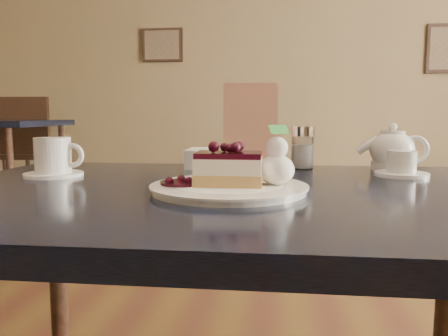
# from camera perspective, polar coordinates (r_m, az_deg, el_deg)

# --- Properties ---
(main_table) EXTENTS (1.16, 0.78, 0.72)m
(main_table) POSITION_cam_1_polar(r_m,az_deg,el_deg) (0.82, 0.97, -7.74)
(main_table) COLOR black
(main_table) RESTS_ON ground
(dessert_plate) EXTENTS (0.26, 0.26, 0.01)m
(dessert_plate) POSITION_cam_1_polar(r_m,az_deg,el_deg) (0.75, 0.65, -2.69)
(dessert_plate) COLOR white
(dessert_plate) RESTS_ON main_table
(cheesecake_slice) EXTENTS (0.12, 0.08, 0.06)m
(cheesecake_slice) POSITION_cam_1_polar(r_m,az_deg,el_deg) (0.75, 0.65, -0.11)
(cheesecake_slice) COLOR gold
(cheesecake_slice) RESTS_ON dessert_plate
(whipped_cream) EXTENTS (0.06, 0.06, 0.06)m
(whipped_cream) POSITION_cam_1_polar(r_m,az_deg,el_deg) (0.76, 6.86, -0.20)
(whipped_cream) COLOR white
(whipped_cream) RESTS_ON dessert_plate
(berry_sauce) EXTENTS (0.08, 0.08, 0.01)m
(berry_sauce) POSITION_cam_1_polar(r_m,az_deg,el_deg) (0.76, -5.49, -1.95)
(berry_sauce) COLOR black
(berry_sauce) RESTS_ON dessert_plate
(coffee_set) EXTENTS (0.13, 0.12, 0.08)m
(coffee_set) POSITION_cam_1_polar(r_m,az_deg,el_deg) (1.01, -21.32, 1.10)
(coffee_set) COLOR white
(coffee_set) RESTS_ON main_table
(tea_set) EXTENTS (0.15, 0.22, 0.10)m
(tea_set) POSITION_cam_1_polar(r_m,az_deg,el_deg) (1.11, 21.25, 1.75)
(tea_set) COLOR white
(tea_set) RESTS_ON main_table
(menu_card) EXTENTS (0.13, 0.03, 0.21)m
(menu_card) POSITION_cam_1_polar(r_m,az_deg,el_deg) (1.08, 3.51, 5.47)
(menu_card) COLOR #FFF2C7
(menu_card) RESTS_ON main_table
(sugar_shaker) EXTENTS (0.06, 0.06, 0.11)m
(sugar_shaker) POSITION_cam_1_polar(r_m,az_deg,el_deg) (1.09, 10.22, 2.70)
(sugar_shaker) COLOR white
(sugar_shaker) RESTS_ON main_table
(napkin_stack) EXTENTS (0.12, 0.12, 0.05)m
(napkin_stack) POSITION_cam_1_polar(r_m,az_deg,el_deg) (1.11, -1.76, 1.29)
(napkin_stack) COLOR white
(napkin_stack) RESTS_ON main_table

